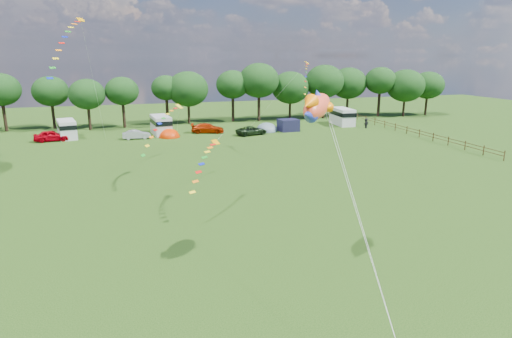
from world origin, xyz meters
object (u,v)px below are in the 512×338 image
object	(u,v)px
car_c	(208,128)
campervan_d	(342,116)
walker_b	(366,123)
car_d	(252,131)
walker_a	(365,123)
fish_kite	(315,107)
tent_greyblue	(267,131)
car_b	(137,135)
campervan_b	(67,128)
tent_orange	(169,137)
car_a	(51,136)
campervan_c	(161,124)

from	to	relation	value
car_c	campervan_d	world-z (taller)	campervan_d
car_c	walker_b	xyz separation A→B (m)	(25.60, -2.98, 0.10)
car_d	campervan_d	size ratio (longest dim) A/B	0.81
car_c	walker_a	distance (m)	25.81
fish_kite	walker_a	size ratio (longest dim) A/B	2.06
campervan_d	tent_greyblue	distance (m)	14.61
car_b	fish_kite	size ratio (longest dim) A/B	1.19
car_d	campervan_b	distance (m)	26.63
campervan_d	walker_b	bearing A→B (deg)	-151.28
tent_orange	walker_b	size ratio (longest dim) A/B	2.07
car_c	tent_orange	xyz separation A→B (m)	(-5.99, -1.90, -0.70)
tent_greyblue	walker_b	bearing A→B (deg)	-6.96
fish_kite	car_d	bearing A→B (deg)	31.33
car_a	walker_b	bearing A→B (deg)	-98.88
fish_kite	walker_a	bearing A→B (deg)	9.11
car_a	walker_b	size ratio (longest dim) A/B	2.81
campervan_c	campervan_d	bearing A→B (deg)	-94.63
car_d	campervan_c	distance (m)	13.67
tent_greyblue	walker_a	distance (m)	16.56
walker_b	fish_kite	bearing A→B (deg)	32.74
tent_orange	tent_greyblue	xyz separation A→B (m)	(15.20, 0.92, -0.00)
car_c	walker_b	bearing A→B (deg)	-82.01
campervan_c	walker_b	xyz separation A→B (m)	(32.51, -3.72, -0.68)
campervan_c	tent_orange	size ratio (longest dim) A/B	1.74
car_a	walker_b	xyz separation A→B (m)	(47.48, -2.40, 0.05)
car_a	campervan_d	xyz separation A→B (m)	(45.43, 2.03, 0.75)
campervan_c	tent_greyblue	size ratio (longest dim) A/B	1.55
tent_greyblue	walker_b	world-z (taller)	walker_b
car_b	walker_a	world-z (taller)	walker_a
tent_greyblue	car_c	bearing A→B (deg)	173.92
campervan_b	campervan_c	size ratio (longest dim) A/B	0.95
car_b	campervan_c	size ratio (longest dim) A/B	0.61
car_b	walker_b	bearing A→B (deg)	-92.40
tent_greyblue	fish_kite	xyz separation A→B (m)	(-11.39, -43.56, 8.97)
car_b	car_c	bearing A→B (deg)	-79.80
campervan_b	tent_greyblue	size ratio (longest dim) A/B	1.47
campervan_d	fish_kite	xyz separation A→B (m)	(-25.72, -45.99, 7.47)
tent_orange	walker_a	distance (m)	31.69
campervan_b	tent_greyblue	bearing A→B (deg)	-106.84
car_d	fish_kite	xyz separation A→B (m)	(-8.20, -40.98, 8.34)
car_c	campervan_d	size ratio (longest dim) A/B	0.82
car_d	walker_a	xyz separation A→B (m)	(19.67, 1.08, 0.08)
campervan_b	walker_a	xyz separation A→B (m)	(45.80, -3.97, -0.66)
car_d	tent_orange	size ratio (longest dim) A/B	1.41
campervan_b	walker_a	size ratio (longest dim) A/B	3.84
car_d	campervan_c	size ratio (longest dim) A/B	0.81
car_b	tent_orange	distance (m)	4.63
campervan_c	walker_b	bearing A→B (deg)	-102.49
campervan_b	walker_a	bearing A→B (deg)	-107.00
campervan_b	tent_greyblue	distance (m)	29.46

